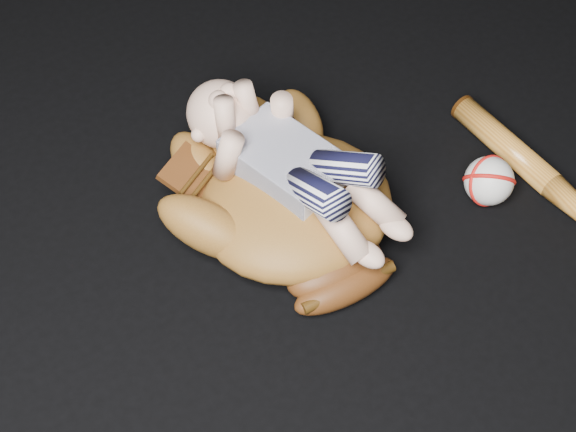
# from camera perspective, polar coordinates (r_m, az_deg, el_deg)

# --- Properties ---
(baseball_glove) EXTENTS (0.41, 0.46, 0.13)m
(baseball_glove) POSITION_cam_1_polar(r_m,az_deg,el_deg) (1.30, 0.49, 1.08)
(baseball_glove) COLOR brown
(baseball_glove) RESTS_ON ground
(newborn_baby) EXTENTS (0.25, 0.42, 0.16)m
(newborn_baby) POSITION_cam_1_polar(r_m,az_deg,el_deg) (1.26, 0.84, 3.33)
(newborn_baby) COLOR #D6A58A
(newborn_baby) RESTS_ON baseball_glove
(baseball_bat) EXTENTS (0.05, 0.47, 0.04)m
(baseball_bat) POSITION_cam_1_polar(r_m,az_deg,el_deg) (1.42, 17.41, 1.24)
(baseball_bat) COLOR #B36C22
(baseball_bat) RESTS_ON ground
(baseball) EXTENTS (0.10, 0.10, 0.08)m
(baseball) POSITION_cam_1_polar(r_m,az_deg,el_deg) (1.39, 12.87, 2.23)
(baseball) COLOR silver
(baseball) RESTS_ON ground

